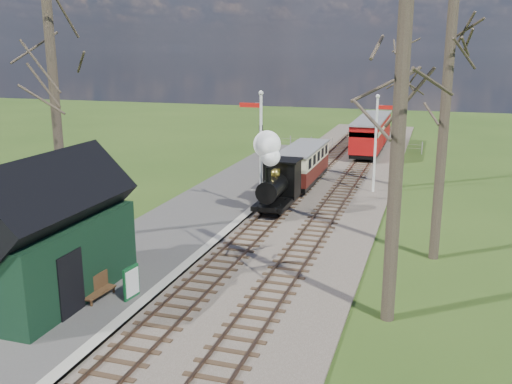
% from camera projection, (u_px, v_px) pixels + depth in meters
% --- Properties ---
extents(distant_hills, '(114.40, 48.00, 22.02)m').
position_uv_depth(distant_hills, '(380.00, 234.00, 77.20)').
color(distant_hills, '#385B23').
rests_on(distant_hills, ground).
extents(ballast_bed, '(8.00, 60.00, 0.10)m').
position_uv_depth(ballast_bed, '(322.00, 189.00, 34.08)').
color(ballast_bed, brown).
rests_on(ballast_bed, ground).
extents(track_near, '(1.60, 60.00, 0.15)m').
position_uv_depth(track_near, '(301.00, 186.00, 34.44)').
color(track_near, brown).
rests_on(track_near, ground).
extents(track_far, '(1.60, 60.00, 0.15)m').
position_uv_depth(track_far, '(344.00, 190.00, 33.68)').
color(track_far, brown).
rests_on(track_far, ground).
extents(platform, '(5.00, 44.00, 0.20)m').
position_uv_depth(platform, '(195.00, 218.00, 28.07)').
color(platform, '#474442').
rests_on(platform, ground).
extents(coping_strip, '(0.40, 44.00, 0.21)m').
position_uv_depth(coping_strip, '(239.00, 222.00, 27.40)').
color(coping_strip, '#B2AD9E').
rests_on(coping_strip, ground).
extents(station_shed, '(3.25, 6.30, 4.78)m').
position_uv_depth(station_shed, '(47.00, 236.00, 18.53)').
color(station_shed, black).
rests_on(station_shed, platform).
extents(semaphore_near, '(1.22, 0.24, 6.22)m').
position_uv_depth(semaphore_near, '(260.00, 143.00, 28.26)').
color(semaphore_near, silver).
rests_on(semaphore_near, ground).
extents(semaphore_far, '(1.22, 0.24, 5.72)m').
position_uv_depth(semaphore_far, '(377.00, 136.00, 32.37)').
color(semaphore_far, silver).
rests_on(semaphore_far, ground).
extents(bare_trees, '(15.51, 22.39, 12.00)m').
position_uv_depth(bare_trees, '(267.00, 129.00, 21.80)').
color(bare_trees, '#382D23').
rests_on(bare_trees, ground).
extents(fence_line, '(12.60, 0.08, 1.00)m').
position_uv_depth(fence_line, '(343.00, 144.00, 47.19)').
color(fence_line, slate).
rests_on(fence_line, ground).
extents(locomotive, '(1.69, 3.94, 4.22)m').
position_uv_depth(locomotive, '(276.00, 176.00, 28.80)').
color(locomotive, black).
rests_on(locomotive, ground).
extents(coach, '(1.97, 6.75, 2.07)m').
position_uv_depth(coach, '(303.00, 163.00, 34.53)').
color(coach, black).
rests_on(coach, ground).
extents(red_carriage_a, '(2.18, 5.40, 2.29)m').
position_uv_depth(red_carriage_a, '(367.00, 138.00, 43.40)').
color(red_carriage_a, black).
rests_on(red_carriage_a, ground).
extents(red_carriage_b, '(2.18, 5.40, 2.29)m').
position_uv_depth(red_carriage_b, '(375.00, 129.00, 48.48)').
color(red_carriage_b, black).
rests_on(red_carriage_b, ground).
extents(sign_board, '(0.20, 0.75, 1.10)m').
position_uv_depth(sign_board, '(131.00, 282.00, 18.68)').
color(sign_board, '#104C23').
rests_on(sign_board, platform).
extents(bench, '(0.53, 1.37, 0.76)m').
position_uv_depth(bench, '(97.00, 288.00, 18.71)').
color(bench, '#472E19').
rests_on(bench, platform).
extents(person, '(0.42, 0.51, 1.21)m').
position_uv_depth(person, '(72.00, 289.00, 18.05)').
color(person, '#19222E').
rests_on(person, platform).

